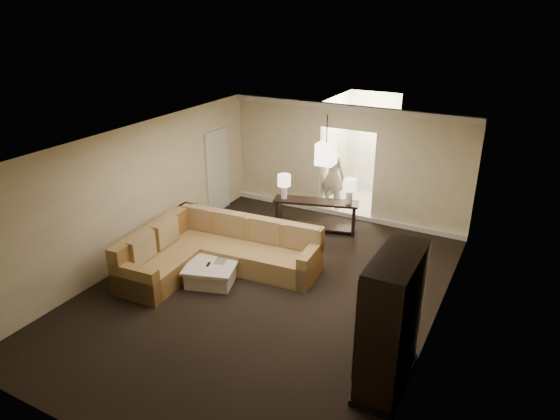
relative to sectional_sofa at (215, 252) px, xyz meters
The scene contains 19 objects.
ground 1.37m from the sectional_sofa, 10.15° to the right, with size 8.00×8.00×0.00m, color black.
wall_back 4.11m from the sectional_sofa, 71.04° to the left, with size 6.00×0.04×2.80m, color beige.
wall_front 4.54m from the sectional_sofa, 72.99° to the right, with size 6.00×0.04×2.80m, color beige.
wall_left 2.00m from the sectional_sofa, behind, with size 0.04×8.00×2.80m, color beige.
wall_right 4.42m from the sectional_sofa, ahead, with size 0.04×8.00×2.80m, color beige.
ceiling 2.75m from the sectional_sofa, 10.15° to the right, with size 6.00×8.00×0.02m, color silver.
crown_molding 4.58m from the sectional_sofa, 70.81° to the left, with size 6.00×0.10×0.12m, color silver.
baseboard 3.95m from the sectional_sofa, 70.81° to the left, with size 6.00×0.10×0.12m, color silver.
side_door 3.14m from the sectional_sofa, 123.12° to the left, with size 0.05×0.90×2.10m, color silver.
foyer 5.35m from the sectional_sofa, 75.79° to the left, with size 1.44×2.02×2.80m.
sectional_sofa is the anchor object (origin of this frame).
coffee_table 0.51m from the sectional_sofa, 62.82° to the right, with size 1.18×1.18×0.39m.
console_table 2.81m from the sectional_sofa, 68.56° to the left, with size 2.00×0.97×0.75m.
armoire 4.31m from the sectional_sofa, 21.17° to the right, with size 0.60×1.40×2.01m.
drink_table 3.20m from the sectional_sofa, ahead, with size 0.42×0.42×0.52m.
table_lamp_left 2.54m from the sectional_sofa, 82.81° to the left, with size 0.30×0.30×0.58m.
table_lamp_right 3.41m from the sectional_sofa, 58.22° to the left, with size 0.30×0.30×0.58m.
pendant_light 3.20m from the sectional_sofa, 62.33° to the left, with size 0.38×0.38×1.09m.
person 4.20m from the sectional_sofa, 78.28° to the left, with size 0.71×0.47×1.97m, color beige.
Camera 1 is at (4.01, -6.97, 5.02)m, focal length 32.00 mm.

